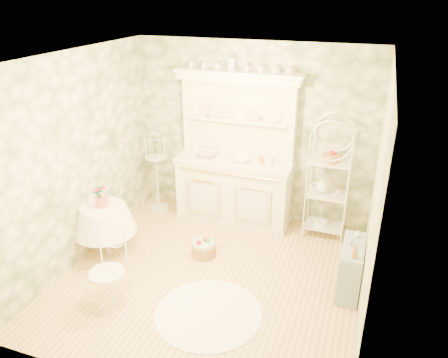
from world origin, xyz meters
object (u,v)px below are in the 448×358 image
(birdcage_stand, at_px, (157,170))
(kitchen_dresser, at_px, (234,151))
(cafe_chair, at_px, (107,278))
(round_table, at_px, (106,231))
(bakers_rack, at_px, (329,179))
(floor_basket, at_px, (204,249))
(side_shelf, at_px, (351,269))

(birdcage_stand, bearing_deg, kitchen_dresser, 3.74)
(birdcage_stand, bearing_deg, cafe_chair, -76.22)
(round_table, bearing_deg, kitchen_dresser, 47.69)
(birdcage_stand, bearing_deg, round_table, -92.77)
(birdcage_stand, bearing_deg, bakers_rack, 2.22)
(kitchen_dresser, relative_size, bakers_rack, 1.28)
(kitchen_dresser, relative_size, cafe_chair, 3.01)
(round_table, relative_size, floor_basket, 2.06)
(cafe_chair, bearing_deg, floor_basket, 64.57)
(bakers_rack, relative_size, side_shelf, 2.62)
(birdcage_stand, xyz_separation_m, floor_basket, (1.21, -1.01, -0.60))
(side_shelf, height_order, cafe_chair, cafe_chair)
(bakers_rack, relative_size, cafe_chair, 2.36)
(birdcage_stand, bearing_deg, side_shelf, -19.36)
(round_table, height_order, cafe_chair, cafe_chair)
(floor_basket, bearing_deg, side_shelf, -2.67)
(cafe_chair, bearing_deg, birdcage_stand, 104.43)
(floor_basket, bearing_deg, round_table, -163.52)
(cafe_chair, bearing_deg, side_shelf, 26.00)
(round_table, bearing_deg, side_shelf, 5.13)
(cafe_chair, bearing_deg, bakers_rack, 49.74)
(side_shelf, bearing_deg, round_table, -168.64)
(kitchen_dresser, relative_size, floor_basket, 7.08)
(side_shelf, height_order, round_table, round_table)
(bakers_rack, height_order, birdcage_stand, bakers_rack)
(kitchen_dresser, bearing_deg, floor_basket, -93.40)
(bakers_rack, bearing_deg, kitchen_dresser, -178.07)
(bakers_rack, xyz_separation_m, floor_basket, (-1.46, -1.11, -0.79))
(cafe_chair, relative_size, birdcage_stand, 0.54)
(cafe_chair, relative_size, floor_basket, 2.35)
(kitchen_dresser, height_order, side_shelf, kitchen_dresser)
(kitchen_dresser, relative_size, side_shelf, 3.34)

